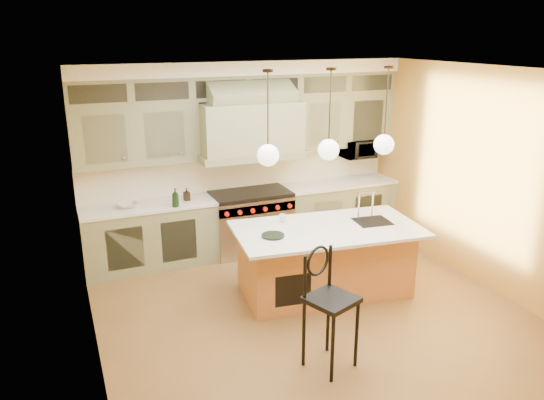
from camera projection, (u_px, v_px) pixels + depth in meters
name	position (u px, v px, depth m)	size (l,w,h in m)	color
floor	(312.00, 313.00, 6.50)	(5.00, 5.00, 0.00)	brown
ceiling	(319.00, 70.00, 5.62)	(5.00, 5.00, 0.00)	white
wall_back	(242.00, 156.00, 8.26)	(5.00, 5.00, 0.00)	#BB8933
wall_front	(472.00, 296.00, 3.86)	(5.00, 5.00, 0.00)	#BB8933
wall_left	(86.00, 230.00, 5.14)	(5.00, 5.00, 0.00)	#BB8933
wall_right	(484.00, 178.00, 6.98)	(5.00, 5.00, 0.00)	#BB8933
back_cabinetry	(248.00, 161.00, 8.03)	(5.00, 0.77, 2.90)	gray
range	(251.00, 221.00, 8.24)	(1.20, 0.74, 0.96)	silver
kitchen_island	(325.00, 259.00, 6.90)	(2.48, 1.51, 1.35)	#AF723E
counter_stool	(329.00, 300.00, 5.28)	(0.58, 0.58, 1.27)	black
microwave	(358.00, 149.00, 8.76)	(0.54, 0.37, 0.30)	black
oil_bottle_a	(175.00, 198.00, 7.43)	(0.10, 0.10, 0.27)	black
oil_bottle_b	(187.00, 194.00, 7.72)	(0.09, 0.09, 0.19)	black
fruit_bowl	(128.00, 205.00, 7.43)	(0.28, 0.28, 0.07)	beige
cup	(283.00, 218.00, 6.90)	(0.11, 0.11, 0.10)	silver
pendant_left	(268.00, 153.00, 6.16)	(0.26, 0.26, 1.11)	#2D2319
pendant_center	(329.00, 147.00, 6.45)	(0.26, 0.26, 1.11)	#2D2319
pendant_right	(384.00, 142.00, 6.75)	(0.26, 0.26, 1.11)	#2D2319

